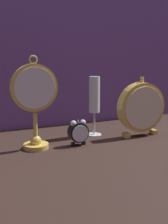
{
  "coord_description": "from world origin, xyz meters",
  "views": [
    {
      "loc": [
        -0.44,
        -0.96,
        0.34
      ],
      "look_at": [
        0.0,
        0.08,
        0.1
      ],
      "focal_mm": 50.0,
      "sensor_mm": 36.0,
      "label": 1
    }
  ],
  "objects_px": {
    "pocket_watch_on_stand": "(35,103)",
    "mantel_clock_silver": "(141,108)",
    "champagne_flute": "(94,99)",
    "alarm_clock_twin_bell": "(78,131)"
  },
  "relations": [
    {
      "from": "champagne_flute",
      "to": "pocket_watch_on_stand",
      "type": "bearing_deg",
      "value": -164.19
    },
    {
      "from": "pocket_watch_on_stand",
      "to": "champagne_flute",
      "type": "xyz_separation_m",
      "value": [
        0.25,
        0.07,
        -0.01
      ]
    },
    {
      "from": "alarm_clock_twin_bell",
      "to": "mantel_clock_silver",
      "type": "height_order",
      "value": "mantel_clock_silver"
    },
    {
      "from": "pocket_watch_on_stand",
      "to": "alarm_clock_twin_bell",
      "type": "bearing_deg",
      "value": -9.62
    },
    {
      "from": "mantel_clock_silver",
      "to": "pocket_watch_on_stand",
      "type": "bearing_deg",
      "value": 178.58
    },
    {
      "from": "mantel_clock_silver",
      "to": "alarm_clock_twin_bell",
      "type": "bearing_deg",
      "value": -176.89
    },
    {
      "from": "pocket_watch_on_stand",
      "to": "mantel_clock_silver",
      "type": "distance_m",
      "value": 0.42
    },
    {
      "from": "alarm_clock_twin_bell",
      "to": "champagne_flute",
      "type": "bearing_deg",
      "value": 42.1
    },
    {
      "from": "pocket_watch_on_stand",
      "to": "mantel_clock_silver",
      "type": "xyz_separation_m",
      "value": [
        0.41,
        -0.01,
        -0.05
      ]
    },
    {
      "from": "pocket_watch_on_stand",
      "to": "champagne_flute",
      "type": "height_order",
      "value": "pocket_watch_on_stand"
    }
  ]
}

